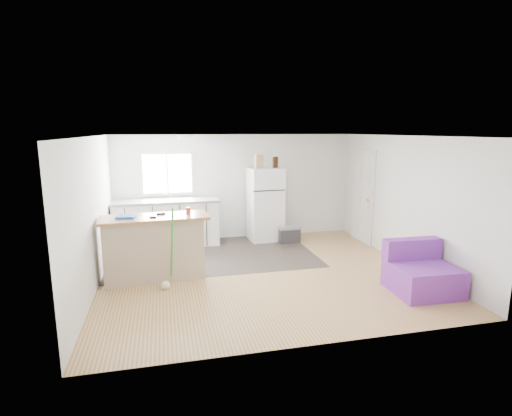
{
  "coord_description": "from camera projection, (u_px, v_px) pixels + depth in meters",
  "views": [
    {
      "loc": [
        -1.65,
        -6.54,
        2.5
      ],
      "look_at": [
        0.05,
        0.7,
        1.04
      ],
      "focal_mm": 28.0,
      "sensor_mm": 36.0,
      "label": 1
    }
  ],
  "objects": [
    {
      "name": "cooler",
      "position": [
        289.0,
        234.0,
        9.02
      ],
      "size": [
        0.5,
        0.34,
        0.38
      ],
      "rotation": [
        0.0,
        0.0,
        0.01
      ],
      "color": "#2B2C2E",
      "rests_on": "floor"
    },
    {
      "name": "kitchen_cabinets",
      "position": [
        167.0,
        222.0,
        8.69
      ],
      "size": [
        2.29,
        0.73,
        1.31
      ],
      "rotation": [
        0.0,
        0.0,
        0.01
      ],
      "color": "white",
      "rests_on": "floor"
    },
    {
      "name": "tool_a",
      "position": [
        161.0,
        214.0,
        6.77
      ],
      "size": [
        0.15,
        0.07,
        0.03
      ],
      "primitive_type": "cube",
      "rotation": [
        0.0,
        0.0,
        0.15
      ],
      "color": "black",
      "rests_on": "peninsula"
    },
    {
      "name": "interior_door",
      "position": [
        363.0,
        197.0,
        8.99
      ],
      "size": [
        0.11,
        0.92,
        2.1
      ],
      "color": "white",
      "rests_on": "right_wall"
    },
    {
      "name": "vinyl_zone",
      "position": [
        213.0,
        255.0,
        8.13
      ],
      "size": [
        4.05,
        2.5,
        0.0
      ],
      "primitive_type": "cube",
      "color": "#322A25",
      "rests_on": "floor"
    },
    {
      "name": "cardboard_box",
      "position": [
        259.0,
        162.0,
        8.83
      ],
      "size": [
        0.22,
        0.16,
        0.3
      ],
      "primitive_type": "cube",
      "rotation": [
        0.0,
        0.0,
        0.36
      ],
      "color": "tan",
      "rests_on": "refrigerator"
    },
    {
      "name": "ceiling_fixture",
      "position": [
        186.0,
        137.0,
        7.52
      ],
      "size": [
        0.3,
        0.3,
        0.07
      ],
      "primitive_type": "cylinder",
      "color": "white",
      "rests_on": "ceiling"
    },
    {
      "name": "refrigerator",
      "position": [
        265.0,
        204.0,
        9.12
      ],
      "size": [
        0.78,
        0.74,
        1.66
      ],
      "rotation": [
        0.0,
        0.0,
        0.07
      ],
      "color": "white",
      "rests_on": "floor"
    },
    {
      "name": "purple_seat",
      "position": [
        421.0,
        274.0,
        6.25
      ],
      "size": [
        0.98,
        0.93,
        0.78
      ],
      "rotation": [
        0.0,
        0.0,
        -0.04
      ],
      "color": "purple",
      "rests_on": "floor"
    },
    {
      "name": "blue_tray",
      "position": [
        126.0,
        217.0,
        6.51
      ],
      "size": [
        0.33,
        0.27,
        0.04
      ],
      "primitive_type": "cube",
      "rotation": [
        0.0,
        0.0,
        -0.18
      ],
      "color": "#1344B5",
      "rests_on": "peninsula"
    },
    {
      "name": "bottle_left",
      "position": [
        274.0,
        162.0,
        8.91
      ],
      "size": [
        0.07,
        0.07,
        0.25
      ],
      "primitive_type": "cylinder",
      "rotation": [
        0.0,
        0.0,
        -0.02
      ],
      "color": "#341909",
      "rests_on": "refrigerator"
    },
    {
      "name": "mop",
      "position": [
        167.0,
        274.0,
        6.37
      ],
      "size": [
        0.25,
        0.37,
        1.34
      ],
      "rotation": [
        0.0,
        0.0,
        0.21
      ],
      "color": "green",
      "rests_on": "floor"
    },
    {
      "name": "window",
      "position": [
        167.0,
        174.0,
        8.83
      ],
      "size": [
        1.18,
        0.06,
        0.98
      ],
      "color": "white",
      "rests_on": "back_wall"
    },
    {
      "name": "cleaner_jug",
      "position": [
        177.0,
        270.0,
        6.83
      ],
      "size": [
        0.16,
        0.13,
        0.32
      ],
      "rotation": [
        0.0,
        0.0,
        -0.23
      ],
      "color": "silver",
      "rests_on": "floor"
    },
    {
      "name": "bottle_right",
      "position": [
        277.0,
        162.0,
        8.99
      ],
      "size": [
        0.08,
        0.08,
        0.25
      ],
      "primitive_type": "cylinder",
      "rotation": [
        0.0,
        0.0,
        0.14
      ],
      "color": "#341909",
      "rests_on": "refrigerator"
    },
    {
      "name": "room",
      "position": [
        262.0,
        207.0,
        6.87
      ],
      "size": [
        5.51,
        5.01,
        2.41
      ],
      "color": "olive",
      "rests_on": "ground"
    },
    {
      "name": "red_cup",
      "position": [
        188.0,
        211.0,
        6.79
      ],
      "size": [
        0.08,
        0.08,
        0.12
      ],
      "primitive_type": "cylinder",
      "rotation": [
        0.0,
        0.0,
        0.0
      ],
      "color": "red",
      "rests_on": "peninsula"
    },
    {
      "name": "tool_b",
      "position": [
        153.0,
        217.0,
        6.51
      ],
      "size": [
        0.11,
        0.06,
        0.03
      ],
      "primitive_type": "cube",
      "rotation": [
        0.0,
        0.0,
        -0.16
      ],
      "color": "black",
      "rests_on": "peninsula"
    },
    {
      "name": "peninsula",
      "position": [
        154.0,
        247.0,
        6.74
      ],
      "size": [
        1.81,
        0.78,
        1.09
      ],
      "rotation": [
        0.0,
        0.0,
        0.06
      ],
      "color": "tan",
      "rests_on": "floor"
    }
  ]
}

